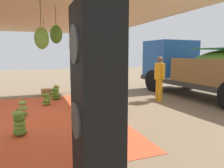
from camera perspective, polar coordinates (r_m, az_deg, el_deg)
The scene contains 14 objects.
ground_plane at distance 6.89m, azimuth 4.43°, elevation -6.81°, with size 40.00×40.00×0.00m, color #7F6B51.
tarp_orange at distance 6.28m, azimuth -21.55°, elevation -8.79°, with size 6.07×4.70×0.01m, color #D1512D.
tent_canopy at distance 6.08m, azimuth -23.65°, elevation 16.02°, with size 8.00×7.00×2.76m.
banana_bunch_0 at distance 8.54m, azimuth -14.85°, elevation -2.59°, with size 0.46×0.46×0.52m.
banana_bunch_3 at distance 7.26m, azimuth -9.12°, elevation -4.45°, with size 0.33×0.35×0.47m.
banana_bunch_5 at distance 8.86m, azimuth -14.76°, elevation -2.13°, with size 0.39×0.39×0.54m.
banana_bunch_7 at distance 6.62m, azimuth -22.74°, elevation -6.18°, with size 0.39×0.40×0.49m.
banana_bunch_8 at distance 5.10m, azimuth -23.54°, elevation -9.69°, with size 0.40×0.37×0.59m.
banana_bunch_10 at distance 7.70m, azimuth -17.03°, elevation -3.97°, with size 0.36×0.36×0.48m.
banana_bunch_11 at distance 6.66m, azimuth -8.36°, elevation -5.48°, with size 0.47×0.45×0.48m.
cargo_truck_main at distance 9.55m, azimuth 23.04°, elevation 4.24°, with size 6.27×2.70×2.40m.
worker_0 at distance 8.19m, azimuth 12.58°, elevation 2.32°, with size 0.61×0.37×1.67m.
speaker_stack at distance 2.16m, azimuth -4.09°, elevation -9.19°, with size 0.57×0.44×2.24m.
crate_0 at distance 9.56m, azimuth -17.09°, elevation -2.13°, with size 0.41×0.37×0.27m, color olive.
Camera 1 is at (6.02, 0.16, 1.76)m, focal length 34.19 mm.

